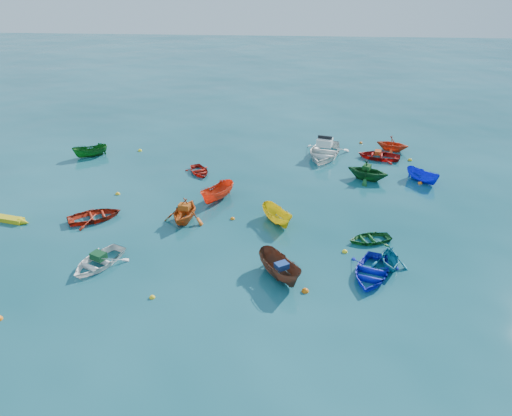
# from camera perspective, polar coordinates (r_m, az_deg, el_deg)

# --- Properties ---
(ground) EXTENTS (160.00, 160.00, 0.00)m
(ground) POSITION_cam_1_polar(r_m,az_deg,el_deg) (27.70, -0.74, -5.49)
(ground) COLOR #093B46
(ground) RESTS_ON ground
(dinghy_white_near) EXTENTS (3.59, 4.04, 0.69)m
(dinghy_white_near) POSITION_cam_1_polar(r_m,az_deg,el_deg) (28.24, -17.55, -6.24)
(dinghy_white_near) COLOR white
(dinghy_white_near) RESTS_ON ground
(sampan_brown_mid) EXTENTS (2.92, 3.52, 1.31)m
(sampan_brown_mid) POSITION_cam_1_polar(r_m,az_deg,el_deg) (26.03, 2.73, -7.93)
(sampan_brown_mid) COLOR #58301F
(sampan_brown_mid) RESTS_ON ground
(dinghy_blue_se) EXTENTS (3.54, 4.20, 0.75)m
(dinghy_blue_se) POSITION_cam_1_polar(r_m,az_deg,el_deg) (26.78, 12.97, -7.57)
(dinghy_blue_se) COLOR #0E19B8
(dinghy_blue_se) RESTS_ON ground
(dinghy_orange_w) EXTENTS (3.02, 3.36, 1.57)m
(dinghy_orange_w) POSITION_cam_1_polar(r_m,az_deg,el_deg) (31.49, -8.10, -1.44)
(dinghy_orange_w) COLOR #CD5113
(dinghy_orange_w) RESTS_ON ground
(sampan_yellow_mid) EXTENTS (2.50, 3.05, 1.13)m
(sampan_yellow_mid) POSITION_cam_1_polar(r_m,az_deg,el_deg) (30.97, 2.43, -1.69)
(sampan_yellow_mid) COLOR yellow
(sampan_yellow_mid) RESTS_ON ground
(dinghy_green_e) EXTENTS (2.94, 2.46, 0.52)m
(dinghy_green_e) POSITION_cam_1_polar(r_m,az_deg,el_deg) (29.78, 12.81, -3.70)
(dinghy_green_e) COLOR #145720
(dinghy_green_e) RESTS_ON ground
(dinghy_cyan_se) EXTENTS (1.99, 2.30, 1.21)m
(dinghy_cyan_se) POSITION_cam_1_polar(r_m,az_deg,el_deg) (27.80, 14.94, -6.41)
(dinghy_cyan_se) COLOR teal
(dinghy_cyan_se) RESTS_ON ground
(dinghy_red_nw) EXTENTS (3.99, 3.63, 0.68)m
(dinghy_red_nw) POSITION_cam_1_polar(r_m,az_deg,el_deg) (32.92, -17.90, -1.24)
(dinghy_red_nw) COLOR #AB220E
(dinghy_red_nw) RESTS_ON ground
(sampan_orange_n) EXTENTS (2.63, 3.23, 1.19)m
(sampan_orange_n) POSITION_cam_1_polar(r_m,az_deg,el_deg) (33.86, -4.38, 0.94)
(sampan_orange_n) COLOR #F23D16
(sampan_orange_n) RESTS_ON ground
(dinghy_green_n) EXTENTS (3.79, 3.58, 1.58)m
(dinghy_green_n) POSITION_cam_1_polar(r_m,az_deg,el_deg) (37.72, 12.56, 3.20)
(dinghy_green_n) COLOR #125020
(dinghy_green_n) RESTS_ON ground
(dinghy_red_ne) EXTENTS (3.80, 3.09, 0.69)m
(dinghy_red_ne) POSITION_cam_1_polar(r_m,az_deg,el_deg) (41.89, 13.82, 5.53)
(dinghy_red_ne) COLOR #AD110E
(dinghy_red_ne) RESTS_ON ground
(sampan_blue_far) EXTENTS (2.55, 2.68, 1.04)m
(sampan_blue_far) POSITION_cam_1_polar(r_m,az_deg,el_deg) (38.42, 18.40, 2.88)
(sampan_blue_far) COLOR #101DCC
(sampan_blue_far) RESTS_ON ground
(dinghy_red_far) EXTENTS (2.79, 3.11, 0.53)m
(dinghy_red_far) POSITION_cam_1_polar(r_m,az_deg,el_deg) (38.15, -6.48, 3.99)
(dinghy_red_far) COLOR red
(dinghy_red_far) RESTS_ON ground
(dinghy_orange_far) EXTENTS (3.27, 3.06, 1.38)m
(dinghy_orange_far) POSITION_cam_1_polar(r_m,az_deg,el_deg) (43.86, 15.24, 6.35)
(dinghy_orange_far) COLOR red
(dinghy_orange_far) RESTS_ON ground
(sampan_green_far) EXTENTS (2.94, 2.27, 1.07)m
(sampan_green_far) POSITION_cam_1_polar(r_m,az_deg,el_deg) (43.21, -18.32, 5.60)
(sampan_green_far) COLOR #145618
(sampan_green_far) RESTS_ON ground
(kayak_yellow) EXTENTS (3.82, 1.34, 0.38)m
(kayak_yellow) POSITION_cam_1_polar(r_m,az_deg,el_deg) (35.06, -27.03, -1.24)
(kayak_yellow) COLOR yellow
(kayak_yellow) RESTS_ON ground
(motorboat_white) EXTENTS (4.81, 5.83, 1.65)m
(motorboat_white) POSITION_cam_1_polar(r_m,az_deg,el_deg) (41.51, 7.76, 5.89)
(motorboat_white) COLOR white
(motorboat_white) RESTS_ON ground
(tarp_green_a) EXTENTS (0.93, 0.84, 0.37)m
(tarp_green_a) POSITION_cam_1_polar(r_m,az_deg,el_deg) (28.01, -17.56, -5.24)
(tarp_green_a) COLOR #104320
(tarp_green_a) RESTS_ON dinghy_white_near
(tarp_blue_a) EXTENTS (0.81, 0.77, 0.32)m
(tarp_blue_a) POSITION_cam_1_polar(r_m,az_deg,el_deg) (25.47, 2.95, -6.61)
(tarp_blue_a) COLOR navy
(tarp_blue_a) RESTS_ON sampan_brown_mid
(tarp_orange_a) EXTENTS (0.77, 0.63, 0.34)m
(tarp_orange_a) POSITION_cam_1_polar(r_m,az_deg,el_deg) (31.09, -8.19, 0.15)
(tarp_orange_a) COLOR #C05213
(tarp_orange_a) RESTS_ON dinghy_orange_w
(tarp_green_b) EXTENTS (0.75, 0.83, 0.33)m
(tarp_green_b) POSITION_cam_1_polar(r_m,az_deg,el_deg) (37.37, 12.56, 4.57)
(tarp_green_b) COLOR #104315
(tarp_green_b) RESTS_ON dinghy_green_n
(tarp_orange_b) EXTENTS (0.61, 0.73, 0.31)m
(tarp_orange_b) POSITION_cam_1_polar(r_m,az_deg,el_deg) (41.72, 13.76, 6.19)
(tarp_orange_b) COLOR #C94014
(tarp_orange_b) RESTS_ON dinghy_red_ne
(buoy_ye_a) EXTENTS (0.29, 0.29, 0.29)m
(buoy_ye_a) POSITION_cam_1_polar(r_m,az_deg,el_deg) (25.15, -11.78, -10.01)
(buoy_ye_a) COLOR yellow
(buoy_ye_a) RESTS_ON ground
(buoy_or_b) EXTENTS (0.36, 0.36, 0.36)m
(buoy_or_b) POSITION_cam_1_polar(r_m,az_deg,el_deg) (25.15, 5.64, -9.48)
(buoy_or_b) COLOR orange
(buoy_or_b) RESTS_ON ground
(buoy_ye_b) EXTENTS (0.33, 0.33, 0.33)m
(buoy_ye_b) POSITION_cam_1_polar(r_m,az_deg,el_deg) (35.84, -15.52, 1.52)
(buoy_ye_b) COLOR yellow
(buoy_ye_b) RESTS_ON ground
(buoy_or_c) EXTENTS (0.29, 0.29, 0.29)m
(buoy_or_c) POSITION_cam_1_polar(r_m,az_deg,el_deg) (31.38, -2.70, -1.28)
(buoy_or_c) COLOR orange
(buoy_or_c) RESTS_ON ground
(buoy_ye_c) EXTENTS (0.31, 0.31, 0.31)m
(buoy_ye_c) POSITION_cam_1_polar(r_m,az_deg,el_deg) (28.46, 10.10, -4.98)
(buoy_ye_c) COLOR yellow
(buoy_ye_c) RESTS_ON ground
(buoy_or_d) EXTENTS (0.33, 0.33, 0.33)m
(buoy_or_d) POSITION_cam_1_polar(r_m,az_deg,el_deg) (38.07, 18.25, 2.67)
(buoy_or_d) COLOR orange
(buoy_or_d) RESTS_ON ground
(buoy_ye_d) EXTENTS (0.35, 0.35, 0.35)m
(buoy_ye_d) POSITION_cam_1_polar(r_m,az_deg,el_deg) (43.37, -13.12, 6.37)
(buoy_ye_d) COLOR yellow
(buoy_ye_d) RESTS_ON ground
(buoy_or_e) EXTENTS (0.30, 0.30, 0.30)m
(buoy_or_e) POSITION_cam_1_polar(r_m,az_deg,el_deg) (44.97, 11.89, 7.25)
(buoy_or_e) COLOR #DA630B
(buoy_or_e) RESTS_ON ground
(buoy_ye_e) EXTENTS (0.36, 0.36, 0.36)m
(buoy_ye_e) POSITION_cam_1_polar(r_m,az_deg,el_deg) (42.11, 17.17, 5.21)
(buoy_ye_e) COLOR gold
(buoy_ye_e) RESTS_ON ground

